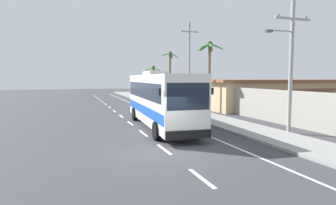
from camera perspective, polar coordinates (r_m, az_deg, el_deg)
The scene contains 13 objects.
ground_plane at distance 13.08m, azimuth 0.19°, elevation -10.20°, with size 160.00×160.00×0.00m, color #3A3A3F.
sidewalk_kerb at distance 24.73m, azimuth 7.56°, elevation -2.86°, with size 3.20×90.00×0.14m, color gray.
lane_markings at distance 27.25m, azimuth -5.22°, elevation -2.25°, with size 3.63×71.00×0.01m.
boundary_wall at distance 29.89m, azimuth 10.70°, elevation 0.75°, with size 0.24×60.00×2.53m, color #9E998E.
coach_bus_foreground at distance 19.67m, azimuth -1.72°, elevation 0.94°, with size 3.32×11.95×3.92m.
motorcycle_beside_bus at distance 28.78m, azimuth -1.17°, elevation -0.57°, with size 0.56×1.96×1.56m.
pedestrian_near_kerb at distance 30.02m, azimuth 3.16°, elevation 0.43°, with size 0.36×0.36×1.74m.
utility_pole_nearest at distance 18.74m, azimuth 23.47°, elevation 7.37°, with size 3.20×0.24×8.01m.
utility_pole_mid at distance 32.02m, azimuth 4.30°, elevation 7.86°, with size 2.14×0.24×9.66m.
palm_nearest at distance 43.93m, azimuth -2.97°, elevation 5.77°, with size 2.76×2.90×5.34m.
palm_second at distance 40.92m, azimuth 0.40°, elevation 7.14°, with size 2.65×2.42×7.26m.
palm_third at distance 28.08m, azimuth 8.37°, elevation 8.58°, with size 2.89×2.87×7.00m.
roadside_building at distance 34.96m, azimuth 19.34°, elevation 1.77°, with size 16.82×9.58×3.25m.
Camera 1 is at (-4.12, -11.93, 3.42)m, focal length 30.15 mm.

